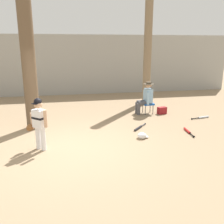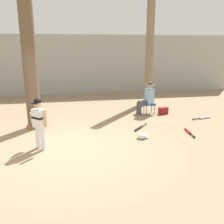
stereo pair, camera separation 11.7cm
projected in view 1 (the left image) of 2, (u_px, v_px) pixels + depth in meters
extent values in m
plane|color=#937A5B|center=(74.00, 148.00, 6.19)|extent=(60.00, 60.00, 0.00)
cube|color=#9E9E99|center=(66.00, 65.00, 12.69)|extent=(18.00, 0.36, 3.04)
cylinder|color=brown|center=(26.00, 32.00, 7.02)|extent=(0.42, 0.42, 5.74)
cone|color=brown|center=(34.00, 128.00, 7.77)|extent=(0.61, 0.61, 0.25)
cylinder|color=#7F6B51|center=(148.00, 39.00, 10.50)|extent=(0.34, 0.34, 5.51)
cone|color=#7F6B51|center=(146.00, 102.00, 11.22)|extent=(0.49, 0.49, 0.20)
cylinder|color=white|center=(43.00, 139.00, 6.02)|extent=(0.12, 0.12, 0.58)
cylinder|color=white|center=(38.00, 138.00, 6.12)|extent=(0.12, 0.12, 0.58)
cube|color=white|center=(39.00, 119.00, 5.94)|extent=(0.36, 0.35, 0.44)
cube|color=black|center=(39.00, 118.00, 5.93)|extent=(0.37, 0.36, 0.05)
sphere|color=tan|center=(38.00, 104.00, 5.84)|extent=(0.20, 0.20, 0.20)
sphere|color=black|center=(38.00, 102.00, 5.83)|extent=(0.19, 0.19, 0.19)
cube|color=black|center=(35.00, 104.00, 5.76)|extent=(0.17, 0.17, 0.02)
cylinder|color=tan|center=(45.00, 119.00, 5.79)|extent=(0.11, 0.11, 0.42)
cylinder|color=tan|center=(32.00, 121.00, 6.03)|extent=(0.11, 0.11, 0.40)
ellipsoid|color=brown|center=(30.00, 127.00, 6.04)|extent=(0.24, 0.24, 0.18)
cube|color=#194C9E|center=(148.00, 104.00, 9.28)|extent=(0.41, 0.41, 0.06)
cylinder|color=#333338|center=(145.00, 110.00, 9.16)|extent=(0.02, 0.02, 0.38)
cylinder|color=#333338|center=(143.00, 108.00, 9.44)|extent=(0.02, 0.02, 0.38)
cylinder|color=#333338|center=(153.00, 109.00, 9.22)|extent=(0.02, 0.02, 0.38)
cylinder|color=#333338|center=(150.00, 107.00, 9.50)|extent=(0.02, 0.02, 0.38)
cylinder|color=#47474C|center=(139.00, 109.00, 9.15)|extent=(0.13, 0.13, 0.43)
cylinder|color=#47474C|center=(137.00, 108.00, 9.34)|extent=(0.13, 0.13, 0.43)
cylinder|color=#47474C|center=(144.00, 103.00, 9.13)|extent=(0.40, 0.16, 0.15)
cylinder|color=#47474C|center=(142.00, 102.00, 9.32)|extent=(0.40, 0.16, 0.15)
cube|color=#8CB7D8|center=(148.00, 96.00, 9.20)|extent=(0.24, 0.36, 0.52)
cylinder|color=#8CB7D8|center=(148.00, 98.00, 8.99)|extent=(0.09, 0.09, 0.46)
cylinder|color=#8CB7D8|center=(144.00, 96.00, 9.41)|extent=(0.09, 0.09, 0.46)
sphere|color=tan|center=(149.00, 85.00, 9.10)|extent=(0.22, 0.22, 0.22)
cylinder|color=#4C4233|center=(149.00, 84.00, 9.09)|extent=(0.40, 0.40, 0.02)
cylinder|color=#4C4233|center=(149.00, 83.00, 9.08)|extent=(0.20, 0.20, 0.09)
cube|color=maroon|center=(162.00, 110.00, 9.29)|extent=(0.37, 0.26, 0.26)
cylinder|color=black|center=(138.00, 128.00, 7.60)|extent=(0.36, 0.39, 0.07)
cylinder|color=#4C4C51|center=(143.00, 125.00, 7.91)|extent=(0.23, 0.25, 0.03)
cylinder|color=#4C4C51|center=(145.00, 124.00, 8.04)|extent=(0.05, 0.05, 0.06)
cylinder|color=red|center=(187.00, 131.00, 7.39)|extent=(0.11, 0.44, 0.07)
cylinder|color=black|center=(192.00, 135.00, 7.04)|extent=(0.06, 0.29, 0.03)
cylinder|color=black|center=(194.00, 137.00, 6.90)|extent=(0.06, 0.02, 0.06)
cylinder|color=#B7BCC6|center=(203.00, 117.00, 8.76)|extent=(0.44, 0.15, 0.07)
cylinder|color=black|center=(195.00, 118.00, 8.63)|extent=(0.29, 0.09, 0.03)
cylinder|color=black|center=(192.00, 119.00, 8.57)|extent=(0.03, 0.06, 0.06)
ellipsoid|color=silver|center=(142.00, 136.00, 6.85)|extent=(0.26, 0.24, 0.18)
cube|color=silver|center=(146.00, 137.00, 6.88)|extent=(0.11, 0.13, 0.02)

